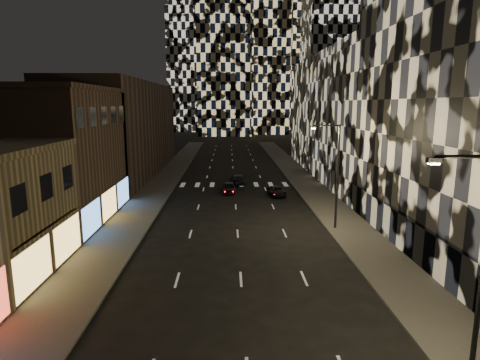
{
  "coord_description": "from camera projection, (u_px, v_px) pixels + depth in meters",
  "views": [
    {
      "loc": [
        -0.73,
        -3.56,
        10.86
      ],
      "look_at": [
        -0.0,
        21.87,
        6.0
      ],
      "focal_mm": 30.0,
      "sensor_mm": 36.0,
      "label": 1
    }
  ],
  "objects": [
    {
      "name": "sidewalk_left",
      "position": [
        161.0,
        184.0,
        54.35
      ],
      "size": [
        4.0,
        120.0,
        0.15
      ],
      "primitive_type": "cube",
      "color": "#47443F",
      "rests_on": "ground"
    },
    {
      "name": "sidewalk_right",
      "position": [
        307.0,
        184.0,
        54.91
      ],
      "size": [
        4.0,
        120.0,
        0.15
      ],
      "primitive_type": "cube",
      "color": "#47443F",
      "rests_on": "ground"
    },
    {
      "name": "curb_left",
      "position": [
        176.0,
        184.0,
        54.41
      ],
      "size": [
        0.2,
        120.0,
        0.15
      ],
      "primitive_type": "cube",
      "color": "#4C4C47",
      "rests_on": "ground"
    },
    {
      "name": "curb_right",
      "position": [
        292.0,
        184.0,
        54.86
      ],
      "size": [
        0.2,
        120.0,
        0.15
      ],
      "primitive_type": "cube",
      "color": "#4C4C47",
      "rests_on": "ground"
    },
    {
      "name": "retail_brown",
      "position": [
        52.0,
        157.0,
        36.85
      ],
      "size": [
        10.0,
        15.0,
        12.0
      ],
      "primitive_type": "cube",
      "color": "#4A372A",
      "rests_on": "ground"
    },
    {
      "name": "retail_filler_left",
      "position": [
        125.0,
        129.0,
        62.68
      ],
      "size": [
        10.0,
        40.0,
        14.0
      ],
      "primitive_type": "cube",
      "color": "#4A372A",
      "rests_on": "ground"
    },
    {
      "name": "midrise_base",
      "position": [
        405.0,
        232.0,
        29.67
      ],
      "size": [
        0.6,
        25.0,
        3.0
      ],
      "primitive_type": "cube",
      "color": "#383838",
      "rests_on": "ground"
    },
    {
      "name": "midrise_filler_right",
      "position": [
        366.0,
        116.0,
        60.39
      ],
      "size": [
        16.0,
        40.0,
        18.0
      ],
      "primitive_type": "cube",
      "color": "#232326",
      "rests_on": "ground"
    },
    {
      "name": "streetlight_near",
      "position": [
        478.0,
        257.0,
        14.6
      ],
      "size": [
        2.55,
        0.25,
        9.0
      ],
      "color": "black",
      "rests_on": "sidewalk_right"
    },
    {
      "name": "streetlight_far",
      "position": [
        335.0,
        169.0,
        34.24
      ],
      "size": [
        2.55,
        0.25,
        9.0
      ],
      "color": "black",
      "rests_on": "sidewalk_right"
    },
    {
      "name": "car_dark_midlane",
      "position": [
        229.0,
        188.0,
        49.45
      ],
      "size": [
        1.57,
        3.82,
        1.3
      ],
      "primitive_type": "imported",
      "rotation": [
        0.0,
        0.0,
        0.01
      ],
      "color": "black",
      "rests_on": "ground"
    },
    {
      "name": "car_dark_oncoming",
      "position": [
        238.0,
        179.0,
        54.68
      ],
      "size": [
        2.1,
        4.77,
        1.36
      ],
      "primitive_type": "imported",
      "rotation": [
        0.0,
        0.0,
        3.18
      ],
      "color": "black",
      "rests_on": "ground"
    },
    {
      "name": "car_dark_rightlane",
      "position": [
        276.0,
        191.0,
        47.87
      ],
      "size": [
        2.14,
        4.1,
        1.1
      ],
      "primitive_type": "imported",
      "rotation": [
        0.0,
        0.0,
        0.08
      ],
      "color": "black",
      "rests_on": "ground"
    }
  ]
}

